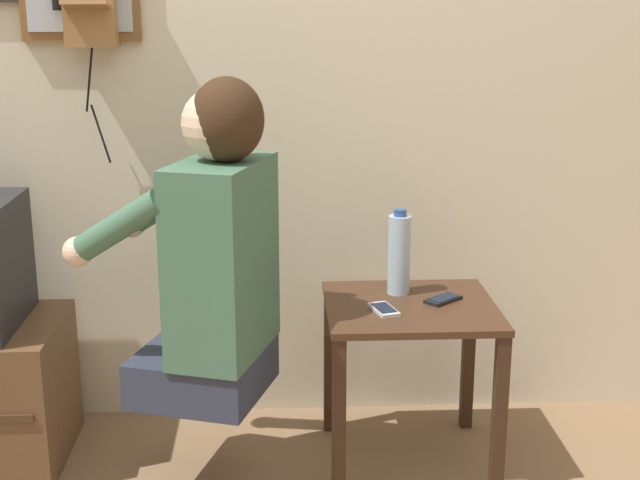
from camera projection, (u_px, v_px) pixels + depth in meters
The scene contains 6 objects.
wall_back at pixel (258, 57), 2.98m from camera, with size 6.80×0.05×2.55m.
side_table at pixel (410, 337), 2.82m from camera, with size 0.53×0.50×0.54m.
person at pixel (214, 252), 2.58m from camera, with size 0.61×0.54×0.95m.
cell_phone_held at pixel (384, 309), 2.73m from camera, with size 0.09×0.14×0.01m.
cell_phone_spare at pixel (443, 299), 2.82m from camera, with size 0.13×0.13×0.01m.
water_bottle at pixel (399, 254), 2.86m from camera, with size 0.07×0.07×0.28m.
Camera 1 is at (0.06, -1.79, 1.46)m, focal length 50.00 mm.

